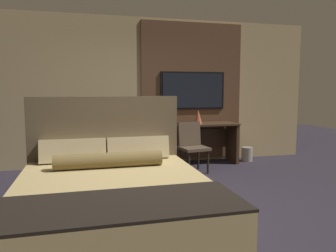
# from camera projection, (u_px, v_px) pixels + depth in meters

# --- Properties ---
(ground_plane) EXTENTS (16.00, 16.00, 0.00)m
(ground_plane) POSITION_uv_depth(u_px,v_px,m) (169.00, 210.00, 3.94)
(ground_plane) COLOR #28232D
(wall_back_tv_panel) EXTENTS (7.20, 0.09, 2.80)m
(wall_back_tv_panel) POSITION_uv_depth(u_px,v_px,m) (142.00, 92.00, 6.31)
(wall_back_tv_panel) COLOR tan
(wall_back_tv_panel) RESTS_ON ground_plane
(bed) EXTENTS (1.89, 2.24, 1.35)m
(bed) POSITION_uv_depth(u_px,v_px,m) (113.00, 200.00, 3.29)
(bed) COLOR #33281E
(bed) RESTS_ON ground_plane
(desk) EXTENTS (1.56, 0.57, 0.79)m
(desk) POSITION_uv_depth(u_px,v_px,m) (196.00, 137.00, 6.36)
(desk) COLOR #422D1E
(desk) RESTS_ON ground_plane
(tv) EXTENTS (1.31, 0.04, 0.74)m
(tv) POSITION_uv_depth(u_px,v_px,m) (193.00, 91.00, 6.49)
(tv) COLOR black
(desk_chair) EXTENTS (0.52, 0.52, 0.87)m
(desk_chair) POSITION_uv_depth(u_px,v_px,m) (192.00, 143.00, 5.75)
(desk_chair) COLOR #4C3D2D
(desk_chair) RESTS_ON ground_plane
(vase_tall) EXTENTS (0.07, 0.07, 0.44)m
(vase_tall) POSITION_uv_depth(u_px,v_px,m) (165.00, 112.00, 6.22)
(vase_tall) COLOR #B2563D
(vase_tall) RESTS_ON desk
(vase_short) EXTENTS (0.15, 0.15, 0.27)m
(vase_short) POSITION_uv_depth(u_px,v_px,m) (198.00, 117.00, 6.21)
(vase_short) COLOR #B2563D
(vase_short) RESTS_ON desk
(waste_bin) EXTENTS (0.22, 0.22, 0.28)m
(waste_bin) POSITION_uv_depth(u_px,v_px,m) (247.00, 154.00, 6.63)
(waste_bin) COLOR gray
(waste_bin) RESTS_ON ground_plane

